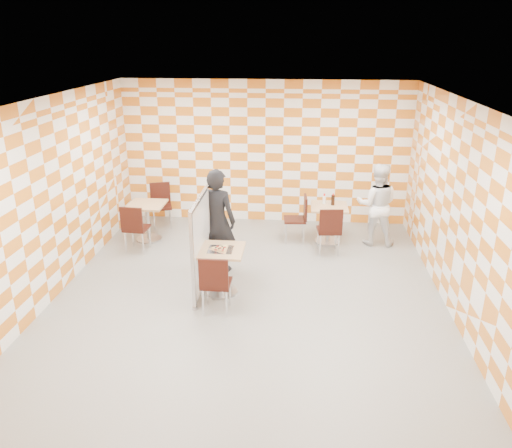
{
  "coord_description": "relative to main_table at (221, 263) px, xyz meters",
  "views": [
    {
      "loc": [
        0.73,
        -6.82,
        3.83
      ],
      "look_at": [
        0.1,
        0.2,
        1.15
      ],
      "focal_mm": 35.0,
      "sensor_mm": 36.0,
      "label": 1
    }
  ],
  "objects": [
    {
      "name": "man_dark",
      "position": [
        -0.19,
        0.85,
        0.39
      ],
      "size": [
        0.74,
        0.57,
        1.8
      ],
      "primitive_type": "imported",
      "rotation": [
        0.0,
        0.0,
        2.91
      ],
      "color": "black",
      "rests_on": "ground"
    },
    {
      "name": "room_shell",
      "position": [
        0.44,
        0.43,
        0.99
      ],
      "size": [
        7.0,
        7.0,
        7.0
      ],
      "color": "gray",
      "rests_on": "ground"
    },
    {
      "name": "chair_second_side",
      "position": [
        1.2,
        2.23,
        0.04
      ],
      "size": [
        0.46,
        0.45,
        0.92
      ],
      "color": "black",
      "rests_on": "ground"
    },
    {
      "name": "second_table",
      "position": [
        1.76,
        2.24,
        0.0
      ],
      "size": [
        0.7,
        0.7,
        0.75
      ],
      "color": "tan",
      "rests_on": "ground"
    },
    {
      "name": "pizza_on_foil",
      "position": [
        -0.0,
        -0.02,
        0.26
      ],
      "size": [
        0.4,
        0.4,
        0.04
      ],
      "color": "silver",
      "rests_on": "main_table"
    },
    {
      "name": "chair_main_front",
      "position": [
        0.01,
        -0.65,
        0.04
      ],
      "size": [
        0.42,
        0.43,
        0.92
      ],
      "color": "black",
      "rests_on": "ground"
    },
    {
      "name": "chair_empty_near",
      "position": [
        -1.84,
        1.41,
        0.04
      ],
      "size": [
        0.45,
        0.46,
        0.92
      ],
      "color": "black",
      "rests_on": "ground"
    },
    {
      "name": "sport_bottle",
      "position": [
        1.66,
        2.37,
        0.33
      ],
      "size": [
        0.06,
        0.06,
        0.2
      ],
      "color": "white",
      "rests_on": "second_table"
    },
    {
      "name": "soda_bottle",
      "position": [
        1.83,
        2.3,
        0.34
      ],
      "size": [
        0.07,
        0.07,
        0.23
      ],
      "color": "black",
      "rests_on": "second_table"
    },
    {
      "name": "chair_second_front",
      "position": [
        1.75,
        1.62,
        0.04
      ],
      "size": [
        0.46,
        0.47,
        0.92
      ],
      "color": "black",
      "rests_on": "ground"
    },
    {
      "name": "empty_table",
      "position": [
        -1.79,
        2.04,
        0.0
      ],
      "size": [
        0.7,
        0.7,
        0.75
      ],
      "color": "tan",
      "rests_on": "ground"
    },
    {
      "name": "chair_empty_far",
      "position": [
        -1.73,
        2.84,
        0.04
      ],
      "size": [
        0.53,
        0.54,
        0.92
      ],
      "color": "black",
      "rests_on": "ground"
    },
    {
      "name": "main_table",
      "position": [
        0.0,
        0.0,
        0.0
      ],
      "size": [
        0.7,
        0.7,
        0.75
      ],
      "color": "tan",
      "rests_on": "ground"
    },
    {
      "name": "man_white",
      "position": [
        2.66,
        2.25,
        0.29
      ],
      "size": [
        0.83,
        0.67,
        1.6
      ],
      "primitive_type": "imported",
      "rotation": [
        0.0,
        0.0,
        3.05
      ],
      "color": "white",
      "rests_on": "ground"
    },
    {
      "name": "partition",
      "position": [
        -0.32,
        0.09,
        0.28
      ],
      "size": [
        0.08,
        1.38,
        1.55
      ],
      "color": "white",
      "rests_on": "ground"
    }
  ]
}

